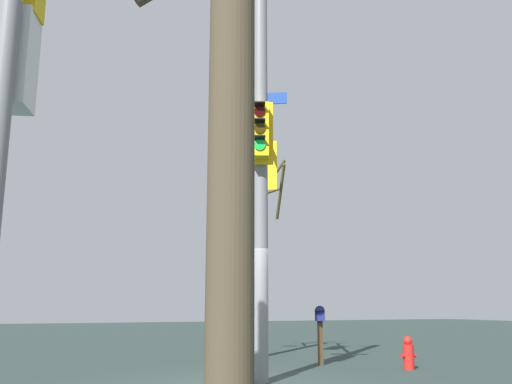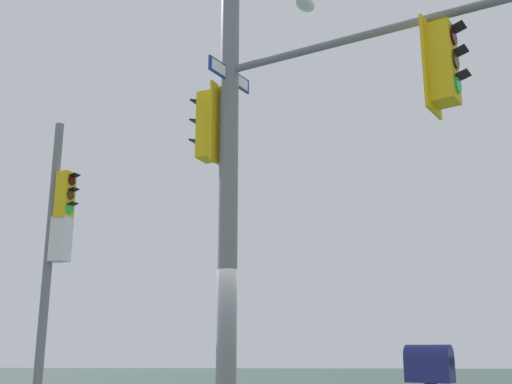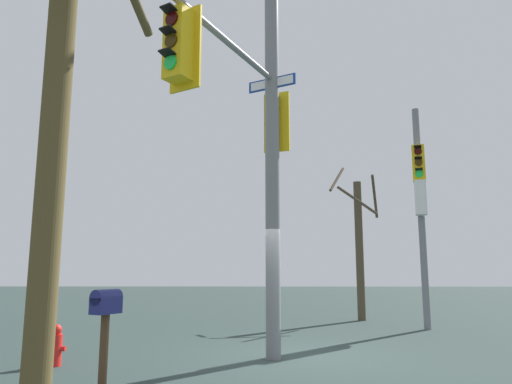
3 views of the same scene
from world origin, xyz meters
TOP-DOWN VIEW (x-y plane):
  - ground_plane at (0.00, 0.00)m, footprint 80.00×80.00m
  - main_signal_pole_assembly at (-0.58, -0.66)m, footprint 5.14×4.96m
  - secondary_pole_assembly at (4.03, 4.29)m, footprint 0.44×0.74m
  - fire_hydrant at (-4.42, -0.87)m, footprint 0.38×0.24m
  - mailbox at (-3.04, -2.43)m, footprint 0.42×0.50m
  - bare_tree_behind_pole at (2.69, 6.87)m, footprint 1.86×1.88m
  - bare_tree_across_street at (-2.73, -5.27)m, footprint 1.66×1.60m

SIDE VIEW (x-z plane):
  - ground_plane at x=0.00m, z-range 0.00..0.00m
  - fire_hydrant at x=-4.42m, z-range -0.02..0.71m
  - mailbox at x=-3.04m, z-range 0.40..1.81m
  - bare_tree_behind_pole at x=2.69m, z-range -0.13..5.40m
  - bare_tree_across_street at x=-2.73m, z-range 0.01..5.83m
  - secondary_pole_assembly at x=4.03m, z-range 0.49..7.11m
  - main_signal_pole_assembly at x=-0.58m, z-range 0.41..9.41m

